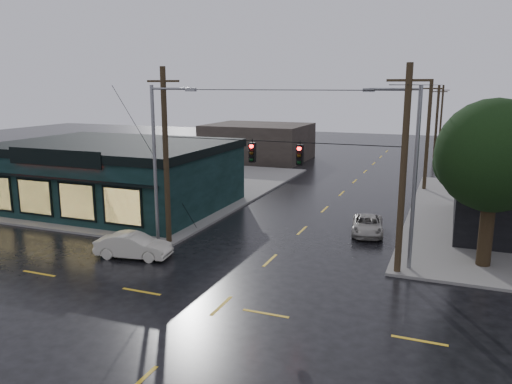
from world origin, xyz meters
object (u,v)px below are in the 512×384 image
at_px(utility_pole_ne, 397,274).
at_px(suv_silver, 368,225).
at_px(corner_tree, 494,156).
at_px(sedan_cream, 133,246).
at_px(utility_pole_nw, 169,244).

relative_size(utility_pole_ne, suv_silver, 2.51).
xyz_separation_m(corner_tree, utility_pole_ne, (-3.98, -2.52, -5.74)).
bearing_deg(utility_pole_ne, sedan_cream, -168.34).
bearing_deg(utility_pole_ne, suv_silver, 111.51).
height_order(utility_pole_nw, suv_silver, utility_pole_nw).
relative_size(utility_pole_nw, suv_silver, 2.51).
relative_size(sedan_cream, suv_silver, 1.01).
relative_size(utility_pole_nw, utility_pole_ne, 1.00).
height_order(corner_tree, sedan_cream, corner_tree).
bearing_deg(suv_silver, corner_tree, -39.53).
bearing_deg(sedan_cream, corner_tree, -82.60).
height_order(utility_pole_nw, utility_pole_ne, same).
distance_m(utility_pole_nw, utility_pole_ne, 13.00).
bearing_deg(utility_pole_nw, suv_silver, 31.03).
distance_m(corner_tree, suv_silver, 9.12).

